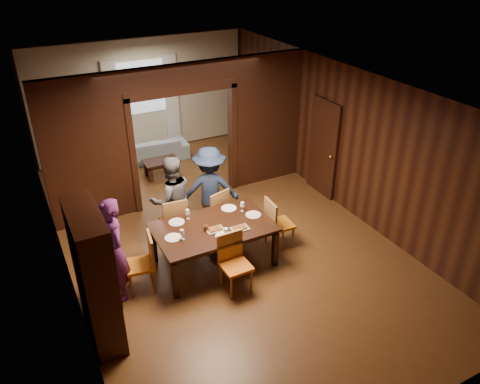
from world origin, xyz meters
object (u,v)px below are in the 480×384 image
chair_left (140,263)px  hutch (95,276)px  person_purple (113,251)px  person_navy (210,189)px  coffee_table (161,168)px  chair_near (236,265)px  chair_right (280,223)px  chair_far_r (213,211)px  person_grey (172,200)px  chair_far_l (174,220)px  sofa (150,150)px  dining_table (214,245)px

chair_left → hutch: hutch is taller
person_purple → person_navy: person_purple is taller
coffee_table → chair_near: 4.42m
chair_right → hutch: 3.46m
person_navy → coffee_table: person_navy is taller
chair_far_r → chair_near: (-0.35, -1.63, 0.00)m
person_grey → chair_far_l: 0.37m
person_purple → chair_far_l: 1.67m
person_navy → hutch: hutch is taller
person_navy → chair_left: person_navy is taller
person_purple → chair_near: person_purple is taller
person_purple → person_navy: bearing=109.1°
hutch → sofa: bearing=65.7°
chair_far_r → hutch: hutch is taller
sofa → dining_table: (-0.34, -4.62, 0.10)m
person_navy → coffee_table: bearing=-65.7°
sofa → hutch: size_ratio=0.95×
dining_table → person_purple: bearing=-177.7°
chair_left → chair_far_r: size_ratio=1.00×
sofa → hutch: bearing=69.6°
coffee_table → chair_far_r: bearing=-88.4°
chair_left → sofa: bearing=169.5°
coffee_table → chair_far_l: chair_far_l is taller
chair_left → chair_near: size_ratio=1.00×
sofa → chair_far_r: chair_far_r is taller
person_grey → person_navy: (0.77, 0.03, 0.00)m
person_purple → dining_table: person_purple is taller
chair_left → dining_table: bearing=101.4°
chair_far_l → chair_far_r: bearing=-179.4°
chair_far_r → hutch: (-2.45, -1.57, 0.52)m
person_navy → chair_far_r: 0.42m
person_navy → dining_table: 1.23m
person_purple → hutch: hutch is taller
chair_far_r → chair_near: same height
sofa → chair_right: size_ratio=1.96×
person_purple → chair_far_r: size_ratio=1.77×
person_purple → hutch: (-0.39, -0.66, 0.14)m
person_purple → chair_far_l: (1.30, 0.98, -0.37)m
chair_left → chair_far_l: size_ratio=1.00×
sofa → chair_right: bearing=105.2°
chair_right → chair_far_r: same height
dining_table → hutch: 2.29m
chair_right → chair_left: bearing=93.0°
person_grey → chair_left: 1.48m
coffee_table → chair_right: (0.98, -3.69, 0.28)m
sofa → dining_table: 4.64m
chair_right → chair_far_l: bearing=62.8°
hutch → person_grey: bearing=45.4°
person_purple → person_navy: size_ratio=1.02×
chair_near → chair_far_l: bearing=102.4°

